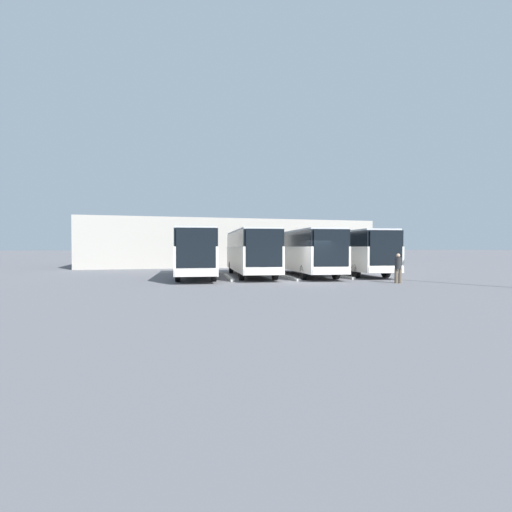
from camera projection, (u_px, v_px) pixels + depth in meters
ground_plane at (308, 282)px, 23.99m from camera, size 600.00×600.00×0.00m
bus_0 at (351, 251)px, 30.92m from camera, size 3.91×11.69×3.31m
curb_divider_0 at (338, 275)px, 28.77m from camera, size 0.95×5.66×0.15m
bus_1 at (305, 251)px, 29.48m from camera, size 3.91×11.69×3.31m
curb_divider_1 at (288, 277)px, 27.33m from camera, size 0.95×5.66×0.15m
bus_2 at (251, 251)px, 29.02m from camera, size 3.91×11.69×3.31m
curb_divider_2 at (229, 277)px, 26.87m from camera, size 0.95×5.66×0.15m
bus_3 at (196, 251)px, 27.82m from camera, size 3.91×11.69×3.31m
pedestrian at (398, 267)px, 23.30m from camera, size 0.53×0.53×1.74m
station_building at (224, 243)px, 48.07m from camera, size 31.69×16.96×5.14m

